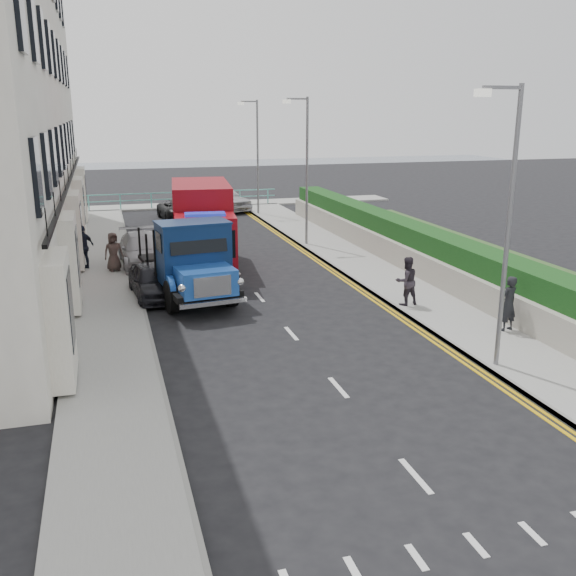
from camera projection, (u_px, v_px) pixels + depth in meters
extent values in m
plane|color=black|center=(312.00, 358.00, 17.18)|extent=(120.00, 120.00, 0.00)
cube|color=gray|center=(106.00, 285.00, 24.11)|extent=(2.40, 38.00, 0.12)
cube|color=gray|center=(365.00, 267.00, 26.91)|extent=(2.60, 38.00, 0.12)
cube|color=gray|center=(180.00, 206.00, 44.01)|extent=(30.00, 2.50, 0.12)
plane|color=slate|center=(147.00, 168.00, 72.72)|extent=(120.00, 120.00, 0.00)
cube|color=black|center=(70.00, 180.00, 26.55)|extent=(0.12, 28.00, 0.10)
cube|color=#B2AD9E|center=(394.00, 253.00, 27.13)|extent=(0.30, 28.00, 1.00)
cube|color=#143F14|center=(410.00, 243.00, 27.21)|extent=(1.20, 28.00, 1.70)
cube|color=#59B2A5|center=(181.00, 192.00, 42.99)|extent=(13.00, 0.08, 0.06)
cube|color=#59B2A5|center=(182.00, 199.00, 43.11)|extent=(13.00, 0.06, 0.05)
cylinder|color=slate|center=(508.00, 234.00, 15.54)|extent=(0.12, 0.12, 7.00)
cube|color=slate|center=(502.00, 87.00, 14.50)|extent=(1.00, 0.08, 0.08)
cube|color=beige|center=(483.00, 93.00, 14.39)|extent=(0.35, 0.18, 0.18)
cylinder|color=slate|center=(307.00, 174.00, 30.35)|extent=(0.12, 0.12, 7.00)
cube|color=slate|center=(297.00, 99.00, 29.31)|extent=(1.00, 0.08, 0.08)
cube|color=beige|center=(287.00, 101.00, 29.20)|extent=(0.35, 0.18, 0.18)
cylinder|color=slate|center=(258.00, 159.00, 39.61)|extent=(0.12, 0.12, 7.00)
cube|color=slate|center=(249.00, 101.00, 38.56)|extent=(1.00, 0.08, 0.08)
cube|color=beige|center=(241.00, 104.00, 38.46)|extent=(0.35, 0.18, 0.18)
cylinder|color=black|center=(171.00, 297.00, 20.81)|extent=(0.44, 1.13, 1.10)
cylinder|color=black|center=(231.00, 290.00, 21.58)|extent=(0.44, 1.13, 1.10)
cylinder|color=black|center=(151.00, 274.00, 23.65)|extent=(0.44, 1.13, 1.10)
cylinder|color=black|center=(204.00, 269.00, 24.43)|extent=(0.44, 1.13, 1.10)
cube|color=black|center=(189.00, 278.00, 22.57)|extent=(2.86, 5.75, 0.21)
cube|color=#2153B2|center=(205.00, 280.00, 20.58)|extent=(1.96, 1.71, 0.83)
cube|color=silver|center=(212.00, 286.00, 19.90)|extent=(1.21, 0.24, 0.63)
cube|color=#0E2550|center=(194.00, 252.00, 21.58)|extent=(2.45, 1.66, 2.01)
cube|color=black|center=(179.00, 262.00, 23.72)|extent=(2.80, 3.50, 0.14)
cylinder|color=black|center=(181.00, 274.00, 23.90)|extent=(0.40, 1.04, 1.01)
cylinder|color=black|center=(233.00, 272.00, 24.22)|extent=(0.40, 1.04, 1.01)
cylinder|color=black|center=(180.00, 257.00, 26.61)|extent=(0.40, 1.04, 1.01)
cylinder|color=black|center=(226.00, 255.00, 26.94)|extent=(0.40, 1.04, 1.01)
cylinder|color=black|center=(179.00, 247.00, 28.54)|extent=(0.40, 1.04, 1.01)
cylinder|color=black|center=(223.00, 246.00, 28.86)|extent=(0.40, 1.04, 1.01)
cube|color=black|center=(204.00, 254.00, 26.29)|extent=(2.80, 6.64, 0.23)
cube|color=maroon|center=(206.00, 243.00, 23.75)|extent=(2.39, 1.98, 2.03)
cube|color=black|center=(207.00, 245.00, 22.92)|extent=(2.03, 0.29, 1.01)
cube|color=maroon|center=(201.00, 216.00, 26.87)|extent=(2.80, 5.01, 2.77)
imported|color=black|center=(153.00, 281.00, 22.53)|extent=(1.75, 3.70, 1.22)
imported|color=#539DB3|center=(182.00, 278.00, 22.79)|extent=(1.54, 4.03, 1.31)
imported|color=#9F9FA4|center=(143.00, 250.00, 27.14)|extent=(2.12, 4.78, 1.36)
imported|color=black|center=(179.00, 209.00, 38.62)|extent=(2.49, 4.81, 1.30)
imported|color=#BCBBC0|center=(222.00, 198.00, 42.13)|extent=(3.70, 5.20, 1.64)
imported|color=black|center=(508.00, 304.00, 18.75)|extent=(0.69, 0.55, 1.65)
imported|color=#2E2831|center=(407.00, 281.00, 21.26)|extent=(0.85, 0.69, 1.63)
imported|color=black|center=(83.00, 247.00, 26.10)|extent=(1.06, 1.06, 1.81)
imported|color=#41332F|center=(113.00, 252.00, 25.79)|extent=(0.86, 0.66, 1.56)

